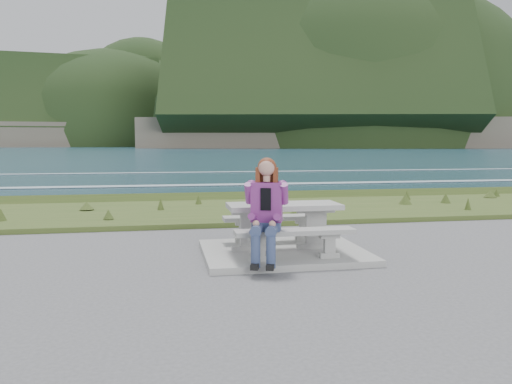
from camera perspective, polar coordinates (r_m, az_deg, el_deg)
concrete_slab at (r=8.19m, az=3.16°, el=-6.90°), size 2.60×2.10×0.10m
picnic_table at (r=8.07m, az=3.19°, el=-2.51°), size 1.80×0.75×0.75m
bench_landward at (r=7.44m, az=4.45°, el=-5.04°), size 1.80×0.35×0.45m
bench_seaward at (r=8.78m, az=2.10°, el=-3.37°), size 1.80×0.35×0.45m
grass_verge at (r=13.03m, az=-2.03°, el=-2.39°), size 160.00×4.50×0.22m
shore_drop at (r=15.88m, az=-3.57°, el=-0.93°), size 160.00×0.80×2.20m
ocean at (r=33.10m, az=-7.14°, el=-0.53°), size 1600.00×1600.00×0.09m
headland_range at (r=449.22m, az=14.95°, el=6.56°), size 729.83×363.95×216.60m
seated_woman at (r=7.17m, az=1.09°, el=-3.75°), size 0.64×0.86×1.52m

